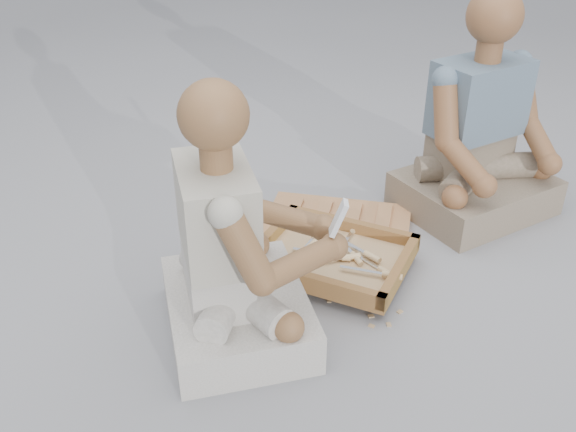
# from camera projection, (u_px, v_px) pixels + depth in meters

# --- Properties ---
(ground) EXTENTS (60.00, 60.00, 0.00)m
(ground) POSITION_uv_depth(u_px,v_px,m) (302.00, 319.00, 2.15)
(ground) COLOR gray
(ground) RESTS_ON ground
(carved_panel) EXTENTS (0.61, 0.44, 0.04)m
(carved_panel) POSITION_uv_depth(u_px,v_px,m) (337.00, 225.00, 2.63)
(carved_panel) COLOR #9B653C
(carved_panel) RESTS_ON ground
(tool_tray) EXTENTS (0.64, 0.57, 0.07)m
(tool_tray) POSITION_uv_depth(u_px,v_px,m) (332.00, 257.00, 2.35)
(tool_tray) COLOR brown
(tool_tray) RESTS_ON carved_panel
(chisel_0) EXTENTS (0.18, 0.16, 0.02)m
(chisel_0) POSITION_uv_depth(u_px,v_px,m) (382.00, 270.00, 2.27)
(chisel_0) COLOR silver
(chisel_0) RESTS_ON tool_tray
(chisel_1) EXTENTS (0.09, 0.21, 0.02)m
(chisel_1) POSITION_uv_depth(u_px,v_px,m) (315.00, 236.00, 2.44)
(chisel_1) COLOR silver
(chisel_1) RESTS_ON tool_tray
(chisel_2) EXTENTS (0.11, 0.21, 0.02)m
(chisel_2) POSITION_uv_depth(u_px,v_px,m) (308.00, 248.00, 2.37)
(chisel_2) COLOR silver
(chisel_2) RESTS_ON tool_tray
(chisel_3) EXTENTS (0.16, 0.17, 0.02)m
(chisel_3) POSITION_uv_depth(u_px,v_px,m) (314.00, 255.00, 2.33)
(chisel_3) COLOR silver
(chisel_3) RESTS_ON tool_tray
(chisel_4) EXTENTS (0.21, 0.10, 0.02)m
(chisel_4) POSITION_uv_depth(u_px,v_px,m) (345.00, 258.00, 2.32)
(chisel_4) COLOR silver
(chisel_4) RESTS_ON tool_tray
(chisel_5) EXTENTS (0.22, 0.06, 0.02)m
(chisel_5) POSITION_uv_depth(u_px,v_px,m) (386.00, 274.00, 2.22)
(chisel_5) COLOR silver
(chisel_5) RESTS_ON tool_tray
(chisel_6) EXTENTS (0.12, 0.20, 0.02)m
(chisel_6) POSITION_uv_depth(u_px,v_px,m) (354.00, 255.00, 2.34)
(chisel_6) COLOR silver
(chisel_6) RESTS_ON tool_tray
(chisel_7) EXTENTS (0.09, 0.21, 0.02)m
(chisel_7) POSITION_uv_depth(u_px,v_px,m) (354.00, 230.00, 2.49)
(chisel_7) COLOR silver
(chisel_7) RESTS_ON tool_tray
(chisel_8) EXTENTS (0.18, 0.16, 0.02)m
(chisel_8) POSITION_uv_depth(u_px,v_px,m) (368.00, 254.00, 2.33)
(chisel_8) COLOR silver
(chisel_8) RESTS_ON tool_tray
(chisel_9) EXTENTS (0.22, 0.06, 0.02)m
(chisel_9) POSITION_uv_depth(u_px,v_px,m) (336.00, 256.00, 2.34)
(chisel_9) COLOR silver
(chisel_9) RESTS_ON tool_tray
(wood_chip_0) EXTENTS (0.02, 0.02, 0.00)m
(wood_chip_0) POSITION_uv_depth(u_px,v_px,m) (389.00, 324.00, 2.12)
(wood_chip_0) COLOR tan
(wood_chip_0) RESTS_ON ground
(wood_chip_1) EXTENTS (0.02, 0.02, 0.00)m
(wood_chip_1) POSITION_uv_depth(u_px,v_px,m) (295.00, 226.00, 2.65)
(wood_chip_1) COLOR tan
(wood_chip_1) RESTS_ON ground
(wood_chip_2) EXTENTS (0.02, 0.02, 0.00)m
(wood_chip_2) POSITION_uv_depth(u_px,v_px,m) (371.00, 316.00, 2.16)
(wood_chip_2) COLOR tan
(wood_chip_2) RESTS_ON ground
(wood_chip_3) EXTENTS (0.02, 0.02, 0.00)m
(wood_chip_3) POSITION_uv_depth(u_px,v_px,m) (323.00, 226.00, 2.66)
(wood_chip_3) COLOR tan
(wood_chip_3) RESTS_ON ground
(wood_chip_4) EXTENTS (0.02, 0.02, 0.00)m
(wood_chip_4) POSITION_uv_depth(u_px,v_px,m) (360.00, 303.00, 2.22)
(wood_chip_4) COLOR tan
(wood_chip_4) RESTS_ON ground
(wood_chip_5) EXTENTS (0.02, 0.02, 0.00)m
(wood_chip_5) POSITION_uv_depth(u_px,v_px,m) (336.00, 280.00, 2.33)
(wood_chip_5) COLOR tan
(wood_chip_5) RESTS_ON ground
(wood_chip_6) EXTENTS (0.02, 0.02, 0.00)m
(wood_chip_6) POSITION_uv_depth(u_px,v_px,m) (388.00, 224.00, 2.67)
(wood_chip_6) COLOR tan
(wood_chip_6) RESTS_ON ground
(wood_chip_7) EXTENTS (0.02, 0.02, 0.00)m
(wood_chip_7) POSITION_uv_depth(u_px,v_px,m) (255.00, 310.00, 2.18)
(wood_chip_7) COLOR tan
(wood_chip_7) RESTS_ON ground
(wood_chip_8) EXTENTS (0.02, 0.02, 0.00)m
(wood_chip_8) POSITION_uv_depth(u_px,v_px,m) (329.00, 300.00, 2.23)
(wood_chip_8) COLOR tan
(wood_chip_8) RESTS_ON ground
(wood_chip_9) EXTENTS (0.02, 0.02, 0.00)m
(wood_chip_9) POSITION_uv_depth(u_px,v_px,m) (371.00, 326.00, 2.11)
(wood_chip_9) COLOR tan
(wood_chip_9) RESTS_ON ground
(wood_chip_10) EXTENTS (0.02, 0.02, 0.00)m
(wood_chip_10) POSITION_uv_depth(u_px,v_px,m) (400.00, 312.00, 2.17)
(wood_chip_10) COLOR tan
(wood_chip_10) RESTS_ON ground
(wood_chip_11) EXTENTS (0.02, 0.02, 0.00)m
(wood_chip_11) POSITION_uv_depth(u_px,v_px,m) (292.00, 254.00, 2.48)
(wood_chip_11) COLOR tan
(wood_chip_11) RESTS_ON ground
(wood_chip_12) EXTENTS (0.02, 0.02, 0.00)m
(wood_chip_12) POSITION_uv_depth(u_px,v_px,m) (347.00, 277.00, 2.35)
(wood_chip_12) COLOR tan
(wood_chip_12) RESTS_ON ground
(wood_chip_13) EXTENTS (0.02, 0.02, 0.00)m
(wood_chip_13) POSITION_uv_depth(u_px,v_px,m) (363.00, 235.00, 2.59)
(wood_chip_13) COLOR tan
(wood_chip_13) RESTS_ON ground
(wood_chip_14) EXTENTS (0.02, 0.02, 0.00)m
(wood_chip_14) POSITION_uv_depth(u_px,v_px,m) (395.00, 283.00, 2.32)
(wood_chip_14) COLOR tan
(wood_chip_14) RESTS_ON ground
(craftsman) EXTENTS (0.64, 0.67, 0.85)m
(craftsman) POSITION_uv_depth(u_px,v_px,m) (233.00, 256.00, 1.95)
(craftsman) COLOR beige
(craftsman) RESTS_ON ground
(companion) EXTENTS (0.75, 0.73, 0.92)m
(companion) POSITION_uv_depth(u_px,v_px,m) (479.00, 142.00, 2.64)
(companion) COLOR #83705E
(companion) RESTS_ON ground
(mobile_phone) EXTENTS (0.06, 0.05, 0.11)m
(mobile_phone) POSITION_uv_depth(u_px,v_px,m) (339.00, 218.00, 1.91)
(mobile_phone) COLOR silver
(mobile_phone) RESTS_ON craftsman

